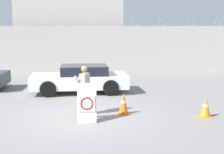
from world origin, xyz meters
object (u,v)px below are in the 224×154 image
(barricade_sign, at_px, (87,102))
(traffic_cone_near, at_px, (123,104))
(parked_car_rear_sedan, at_px, (80,79))
(security_guard, at_px, (84,88))
(traffic_cone_mid, at_px, (206,107))

(barricade_sign, distance_m, traffic_cone_near, 1.44)
(traffic_cone_near, bearing_deg, parked_car_rear_sedan, 114.87)
(traffic_cone_near, height_order, parked_car_rear_sedan, parked_car_rear_sedan)
(security_guard, relative_size, traffic_cone_mid, 2.50)
(traffic_cone_mid, bearing_deg, security_guard, 174.80)
(traffic_cone_near, xyz_separation_m, traffic_cone_mid, (2.64, -0.41, -0.03))
(traffic_cone_near, bearing_deg, barricade_sign, -145.55)
(barricade_sign, height_order, traffic_cone_near, barricade_sign)
(barricade_sign, distance_m, security_guard, 0.82)
(traffic_cone_mid, bearing_deg, parked_car_rear_sedan, 136.28)
(traffic_cone_near, height_order, traffic_cone_mid, traffic_cone_near)
(traffic_cone_near, relative_size, traffic_cone_mid, 1.10)
(traffic_cone_mid, bearing_deg, traffic_cone_near, 171.07)
(traffic_cone_mid, xyz_separation_m, parked_car_rear_sedan, (-4.39, 4.20, 0.31))
(security_guard, distance_m, traffic_cone_near, 1.41)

